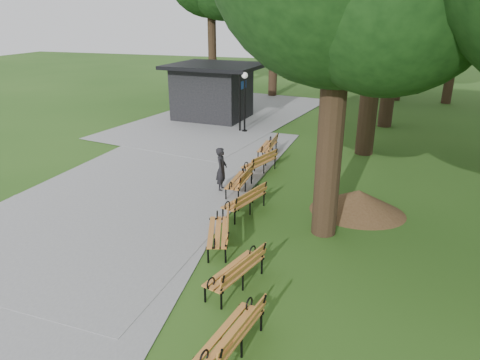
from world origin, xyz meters
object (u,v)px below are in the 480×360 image
(person, at_px, (222,169))
(bench_6, at_px, (267,146))
(bench_0, at_px, (231,334))
(dirt_mound, at_px, (358,201))
(bench_3, at_px, (244,200))
(bench_1, at_px, (235,271))
(kiosk, at_px, (212,91))
(lamp_post, at_px, (245,90))
(bench_5, at_px, (259,163))
(bench_4, at_px, (239,180))
(bench_2, at_px, (218,232))

(person, relative_size, bench_6, 0.83)
(bench_0, bearing_deg, dirt_mound, 176.24)
(bench_3, bearing_deg, bench_6, -155.50)
(bench_1, bearing_deg, kiosk, -140.67)
(kiosk, relative_size, bench_0, 2.70)
(lamp_post, height_order, bench_0, lamp_post)
(bench_0, distance_m, bench_5, 9.81)
(bench_4, relative_size, bench_6, 1.00)
(kiosk, xyz_separation_m, bench_1, (6.70, -15.97, -1.16))
(person, xyz_separation_m, bench_5, (0.80, 2.10, -0.35))
(kiosk, height_order, bench_3, kiosk)
(lamp_post, relative_size, bench_2, 1.64)
(person, bearing_deg, dirt_mound, -102.72)
(bench_1, xyz_separation_m, bench_3, (-0.99, 3.89, 0.00))
(bench_1, bearing_deg, person, -140.53)
(bench_3, xyz_separation_m, bench_5, (-0.53, 3.68, 0.00))
(dirt_mound, bearing_deg, bench_1, -115.49)
(bench_0, distance_m, bench_6, 12.05)
(person, relative_size, bench_1, 0.83)
(person, xyz_separation_m, bench_4, (0.65, 0.01, -0.35))
(person, relative_size, lamp_post, 0.51)
(bench_2, relative_size, bench_3, 1.00)
(dirt_mound, xyz_separation_m, bench_1, (-2.41, -5.06, 0.07))
(lamp_post, distance_m, bench_2, 12.33)
(dirt_mound, distance_m, bench_4, 4.10)
(dirt_mound, bearing_deg, bench_5, 147.42)
(bench_5, relative_size, bench_6, 1.00)
(dirt_mound, height_order, bench_1, bench_1)
(bench_2, relative_size, bench_4, 1.00)
(bench_3, height_order, bench_5, same)
(bench_0, height_order, bench_5, same)
(dirt_mound, bearing_deg, bench_4, 174.18)
(bench_5, bearing_deg, bench_0, 30.80)
(person, xyz_separation_m, lamp_post, (-1.63, 8.01, 1.46))
(bench_5, distance_m, bench_6, 2.25)
(bench_3, height_order, bench_4, same)
(kiosk, height_order, bench_4, kiosk)
(kiosk, bearing_deg, bench_5, -53.65)
(person, bearing_deg, bench_6, -15.15)
(person, distance_m, bench_4, 0.74)
(bench_1, xyz_separation_m, bench_2, (-1.02, 1.64, 0.00))
(kiosk, distance_m, bench_6, 7.99)
(bench_1, bearing_deg, dirt_mound, 171.07)
(lamp_post, xyz_separation_m, bench_5, (2.43, -5.91, -1.80))
(dirt_mound, xyz_separation_m, bench_0, (-1.82, -7.07, 0.07))
(kiosk, distance_m, bench_0, 19.43)
(bench_5, bearing_deg, dirt_mound, 75.82)
(bench_0, distance_m, bench_1, 2.09)
(kiosk, distance_m, bench_5, 9.94)
(kiosk, xyz_separation_m, bench_6, (4.95, -6.16, -1.16))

